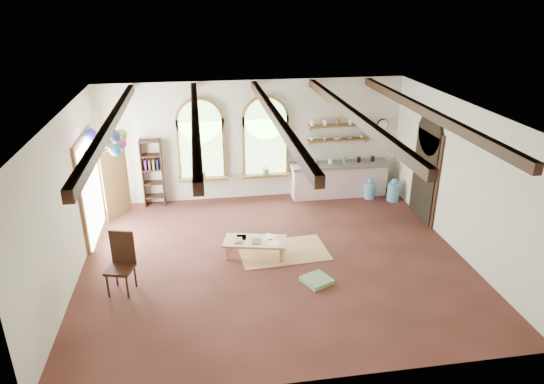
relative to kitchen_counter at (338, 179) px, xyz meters
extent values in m
plane|color=#562723|center=(-2.30, -3.20, -0.48)|extent=(8.00, 8.00, 0.00)
cube|color=brown|center=(-3.70, 0.24, 0.97)|extent=(1.24, 0.08, 1.64)
cylinder|color=brown|center=(-3.70, 0.24, 1.72)|extent=(1.24, 0.08, 1.24)
cube|color=#80B16A|center=(-3.70, 0.20, 0.97)|extent=(1.10, 0.04, 1.50)
cube|color=brown|center=(-3.70, 0.15, 0.18)|extent=(1.30, 0.28, 0.08)
cube|color=brown|center=(-2.00, 0.24, 0.97)|extent=(1.24, 0.08, 1.64)
cylinder|color=brown|center=(-2.00, 0.24, 1.72)|extent=(1.24, 0.08, 1.24)
cube|color=#80B16A|center=(-2.00, 0.20, 0.97)|extent=(1.10, 0.04, 1.50)
cube|color=brown|center=(-2.00, 0.15, 0.18)|extent=(1.30, 0.28, 0.08)
cube|color=brown|center=(-6.25, -1.40, 0.67)|extent=(0.10, 1.90, 2.50)
cube|color=black|center=(1.65, -1.70, 0.62)|extent=(0.10, 1.30, 2.40)
cube|color=beige|center=(0.00, 0.00, -0.05)|extent=(2.60, 0.55, 0.86)
cube|color=gray|center=(0.00, 0.00, 0.42)|extent=(2.68, 0.62, 0.08)
cube|color=brown|center=(0.00, 0.18, 1.07)|extent=(1.70, 0.24, 0.04)
cube|color=brown|center=(0.00, 0.18, 1.47)|extent=(1.70, 0.24, 0.04)
cylinder|color=black|center=(1.25, 0.25, 1.42)|extent=(0.32, 0.04, 0.32)
cube|color=#331D10|center=(-5.25, 0.12, 0.42)|extent=(0.03, 0.32, 1.80)
cube|color=#331D10|center=(-4.75, 0.12, 0.42)|extent=(0.03, 0.32, 1.80)
cube|color=tan|center=(-2.70, -2.97, -0.12)|extent=(1.42, 0.89, 0.05)
cube|color=tan|center=(-3.30, -3.06, -0.31)|extent=(0.06, 0.06, 0.33)
cube|color=tan|center=(-2.19, -3.31, -0.31)|extent=(0.06, 0.06, 0.33)
cube|color=tan|center=(-3.21, -2.64, -0.31)|extent=(0.06, 0.06, 0.33)
cube|color=tan|center=(-2.10, -2.89, -0.31)|extent=(0.06, 0.06, 0.33)
cube|color=#331D10|center=(-5.36, -3.91, 0.02)|extent=(0.58, 0.58, 0.06)
cube|color=#331D10|center=(-5.30, -3.71, 0.36)|extent=(0.46, 0.18, 0.69)
cube|color=tan|center=(-2.07, -2.90, -0.47)|extent=(1.98, 1.31, 0.02)
cube|color=#6B9063|center=(-1.63, -4.18, -0.43)|extent=(0.66, 0.66, 0.09)
cylinder|color=#60A2CD|center=(0.80, -0.34, -0.25)|extent=(0.30, 0.30, 0.45)
sphere|color=#60A2CD|center=(0.80, -0.34, 0.02)|extent=(0.16, 0.16, 0.16)
cylinder|color=#60A2CD|center=(1.38, -0.60, -0.23)|extent=(0.33, 0.33, 0.49)
sphere|color=#60A2CD|center=(1.38, -0.60, 0.07)|extent=(0.17, 0.17, 0.17)
cylinder|color=silver|center=(-5.70, -1.75, 2.30)|extent=(0.01, 0.01, 0.85)
sphere|color=teal|center=(-5.51, -1.82, 1.69)|extent=(0.27, 0.27, 0.27)
sphere|color=#CE449A|center=(-5.41, -1.70, 1.81)|extent=(0.27, 0.27, 0.27)
sphere|color=#9CE530|center=(-5.41, -1.51, 1.93)|extent=(0.27, 0.27, 0.27)
sphere|color=silver|center=(-5.63, -1.56, 2.05)|extent=(0.27, 0.27, 0.27)
sphere|color=gold|center=(-5.75, -1.46, 1.69)|extent=(0.27, 0.27, 0.27)
sphere|color=#55C678|center=(-5.94, -1.46, 1.81)|extent=(0.27, 0.27, 0.27)
sphere|color=#BE59A3|center=(-5.89, -1.68, 1.93)|extent=(0.27, 0.27, 0.27)
sphere|color=#3437DD|center=(-5.99, -1.80, 2.05)|extent=(0.27, 0.27, 0.27)
sphere|color=#FF3866|center=(-5.99, -1.99, 1.69)|extent=(0.27, 0.27, 0.27)
sphere|color=gold|center=(-5.77, -1.94, 1.81)|extent=(0.27, 0.27, 0.27)
sphere|color=beige|center=(-5.65, -2.04, 1.93)|extent=(0.27, 0.27, 0.27)
sphere|color=#4547A2|center=(-5.46, -2.04, 2.05)|extent=(0.27, 0.27, 0.27)
imported|color=olive|center=(-3.15, -2.93, -0.09)|extent=(0.19, 0.27, 0.02)
cube|color=black|center=(-2.67, -3.02, -0.09)|extent=(0.22, 0.29, 0.01)
imported|color=#598C4C|center=(-3.70, 0.12, 0.37)|extent=(0.27, 0.23, 0.30)
imported|color=#598C4C|center=(-2.00, 0.12, 0.37)|extent=(0.27, 0.23, 0.30)
imported|color=white|center=(-0.75, 0.18, 1.14)|extent=(0.12, 0.10, 0.10)
imported|color=beige|center=(-0.40, 0.18, 1.14)|extent=(0.10, 0.10, 0.09)
imported|color=beige|center=(-0.05, 0.18, 1.12)|extent=(0.22, 0.22, 0.05)
imported|color=#8C664C|center=(0.30, 0.18, 1.12)|extent=(0.20, 0.20, 0.06)
imported|color=slate|center=(0.65, 0.18, 1.19)|extent=(0.18, 0.18, 0.19)
camera|label=1|loc=(-3.76, -12.04, 4.85)|focal=32.00mm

